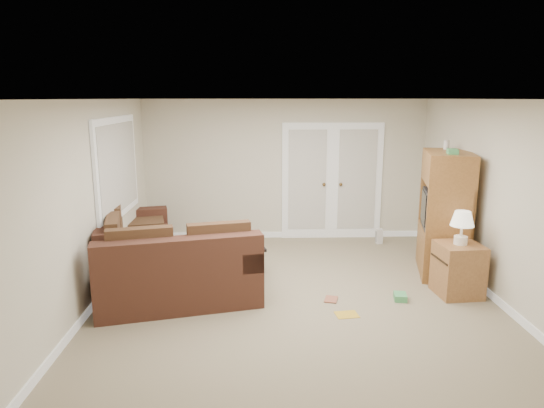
{
  "coord_description": "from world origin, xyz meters",
  "views": [
    {
      "loc": [
        -0.48,
        -5.85,
        2.51
      ],
      "look_at": [
        -0.29,
        0.6,
        1.1
      ],
      "focal_mm": 32.0,
      "sensor_mm": 36.0,
      "label": 1
    }
  ],
  "objects_px": {
    "tv_armoire": "(444,213)",
    "side_cabinet": "(458,265)",
    "sectional_sofa": "(153,258)",
    "coffee_table": "(244,266)"
  },
  "relations": [
    {
      "from": "tv_armoire",
      "to": "side_cabinet",
      "type": "bearing_deg",
      "value": -83.14
    },
    {
      "from": "sectional_sofa",
      "to": "coffee_table",
      "type": "bearing_deg",
      "value": -9.67
    },
    {
      "from": "side_cabinet",
      "to": "coffee_table",
      "type": "bearing_deg",
      "value": 163.34
    },
    {
      "from": "coffee_table",
      "to": "sectional_sofa",
      "type": "bearing_deg",
      "value": -170.15
    },
    {
      "from": "sectional_sofa",
      "to": "tv_armoire",
      "type": "xyz_separation_m",
      "value": [
        4.12,
        0.33,
        0.53
      ]
    },
    {
      "from": "sectional_sofa",
      "to": "coffee_table",
      "type": "distance_m",
      "value": 1.24
    },
    {
      "from": "sectional_sofa",
      "to": "tv_armoire",
      "type": "relative_size",
      "value": 1.65
    },
    {
      "from": "coffee_table",
      "to": "side_cabinet",
      "type": "xyz_separation_m",
      "value": [
        2.79,
        -0.59,
        0.19
      ]
    },
    {
      "from": "sectional_sofa",
      "to": "side_cabinet",
      "type": "distance_m",
      "value": 4.06
    },
    {
      "from": "coffee_table",
      "to": "tv_armoire",
      "type": "distance_m",
      "value": 2.98
    }
  ]
}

